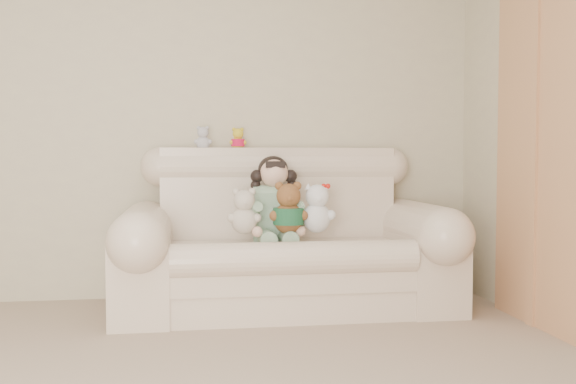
{
  "coord_description": "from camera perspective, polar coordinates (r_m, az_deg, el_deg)",
  "views": [
    {
      "loc": [
        0.25,
        -2.09,
        0.96
      ],
      "look_at": [
        0.86,
        1.9,
        0.75
      ],
      "focal_mm": 41.17,
      "sensor_mm": 36.0,
      "label": 1
    }
  ],
  "objects": [
    {
      "name": "wall_back",
      "position": [
        4.6,
        -11.86,
        7.15
      ],
      "size": [
        4.5,
        0.0,
        4.5
      ],
      "primitive_type": "plane",
      "rotation": [
        1.57,
        0.0,
        0.0
      ],
      "color": "#BFB298",
      "rests_on": "ground"
    },
    {
      "name": "sofa",
      "position": [
        4.15,
        -0.21,
        -3.17
      ],
      "size": [
        2.1,
        0.95,
        1.03
      ],
      "primitive_type": null,
      "color": "beige",
      "rests_on": "floor"
    },
    {
      "name": "door_panel",
      "position": [
        4.0,
        20.89,
        4.08
      ],
      "size": [
        0.06,
        0.9,
        2.1
      ],
      "primitive_type": "cube",
      "color": "#A26B45",
      "rests_on": "floor"
    },
    {
      "name": "seated_child",
      "position": [
        4.2,
        -1.22,
        -0.55
      ],
      "size": [
        0.38,
        0.45,
        0.56
      ],
      "primitive_type": null,
      "rotation": [
        0.0,
        0.0,
        -0.1
      ],
      "color": "#256B31",
      "rests_on": "sofa"
    },
    {
      "name": "brown_teddy",
      "position": [
        4.0,
        0.02,
        -0.95
      ],
      "size": [
        0.24,
        0.19,
        0.37
      ],
      "primitive_type": null,
      "rotation": [
        0.0,
        0.0,
        0.04
      ],
      "color": "brown",
      "rests_on": "sofa"
    },
    {
      "name": "white_cat",
      "position": [
        4.07,
        2.51,
        -0.96
      ],
      "size": [
        0.28,
        0.25,
        0.36
      ],
      "primitive_type": null,
      "rotation": [
        0.0,
        0.0,
        0.37
      ],
      "color": "white",
      "rests_on": "sofa"
    },
    {
      "name": "cream_teddy",
      "position": [
        4.0,
        -3.81,
        -1.28
      ],
      "size": [
        0.22,
        0.17,
        0.33
      ],
      "primitive_type": null,
      "rotation": [
        0.0,
        0.0,
        0.06
      ],
      "color": "beige",
      "rests_on": "sofa"
    },
    {
      "name": "yellow_mini_bear",
      "position": [
        4.49,
        -4.35,
        4.76
      ],
      "size": [
        0.13,
        0.11,
        0.18
      ],
      "primitive_type": null,
      "rotation": [
        0.0,
        0.0,
        0.21
      ],
      "color": "yellow",
      "rests_on": "sofa"
    },
    {
      "name": "grey_mini_plush",
      "position": [
        4.44,
        -7.36,
        4.82
      ],
      "size": [
        0.13,
        0.1,
        0.19
      ],
      "primitive_type": null,
      "rotation": [
        0.0,
        0.0,
        -0.04
      ],
      "color": "silver",
      "rests_on": "sofa"
    }
  ]
}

